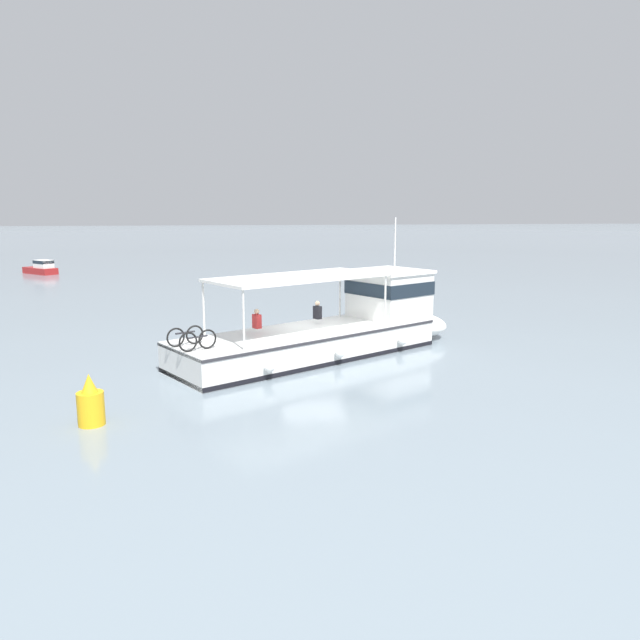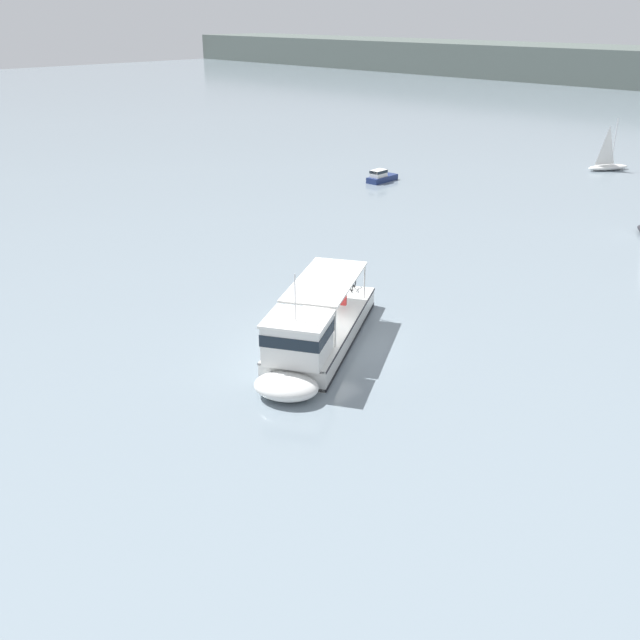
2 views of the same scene
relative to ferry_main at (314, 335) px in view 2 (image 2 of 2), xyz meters
name	(u,v)px [view 2 (image 2 of 2)]	position (x,y,z in m)	size (l,w,h in m)	color
ground_plane	(330,347)	(0.06, 1.08, -1.01)	(400.00, 400.00, 0.00)	gray
ferry_main	(314,335)	(0.00, 0.00, 0.00)	(9.05, 12.54, 5.32)	white
sailboat_far_right	(608,165)	(-10.01, 53.64, -0.47)	(3.54, 4.88, 5.40)	white
motorboat_off_bow	(381,176)	(-23.39, 31.79, -0.47)	(1.50, 3.67, 1.26)	navy
channel_buoy	(328,271)	(-7.17, 8.07, -0.45)	(0.70, 0.70, 1.40)	gold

